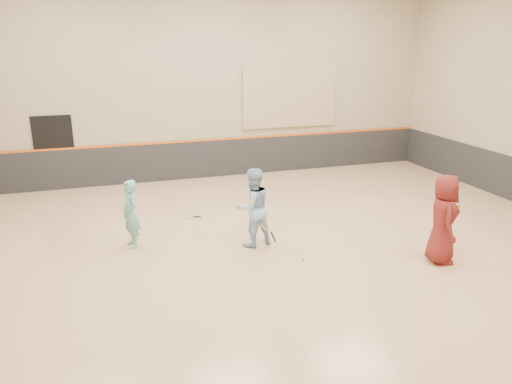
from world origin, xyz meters
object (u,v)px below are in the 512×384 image
object	(u,v)px
spare_racket	(188,214)
instructor	(253,207)
girl	(131,214)
young_man	(443,219)

from	to	relation	value
spare_racket	instructor	bearing A→B (deg)	-64.60
girl	instructor	size ratio (longest dim) A/B	0.86
girl	instructor	distance (m)	2.60
young_man	girl	bearing A→B (deg)	87.85
girl	young_man	bearing A→B (deg)	50.40
young_man	spare_racket	world-z (taller)	young_man
instructor	spare_racket	size ratio (longest dim) A/B	2.48
young_man	instructor	bearing A→B (deg)	82.27
instructor	spare_racket	xyz separation A→B (m)	(-1.03, 2.16, -0.78)
girl	spare_racket	xyz separation A→B (m)	(1.46, 1.44, -0.66)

